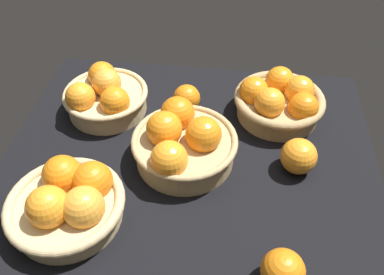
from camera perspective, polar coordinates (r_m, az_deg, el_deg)
market_tray at (r=91.11cm, az=-0.42°, el=-3.70°), size 84.00×72.00×3.00cm
basket_far_right at (r=80.59cm, az=-17.23°, el=-8.73°), size 22.90×22.90×11.01cm
basket_near_left at (r=100.11cm, az=12.39°, el=5.20°), size 22.14×22.14×10.62cm
basket_center at (r=86.47cm, az=-1.36°, el=-0.75°), size 23.18×23.18×12.07cm
basket_near_right at (r=101.68cm, az=-12.38°, el=5.84°), size 20.97×20.97×11.54cm
loose_orange_front_gap at (r=88.50cm, az=14.99°, el=-2.38°), size 7.87×7.87×7.87cm
loose_orange_back_gap at (r=71.83cm, az=12.86°, el=-18.12°), size 7.59×7.59×7.59cm
loose_orange_side_gap at (r=100.50cm, az=-0.77°, el=5.67°), size 6.87×6.87×6.87cm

